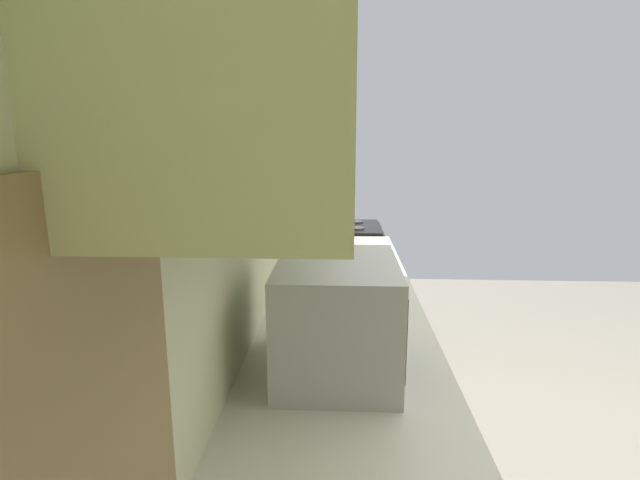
{
  "coord_description": "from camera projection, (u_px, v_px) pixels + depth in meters",
  "views": [
    {
      "loc": [
        -1.88,
        1.3,
        1.59
      ],
      "look_at": [
        0.01,
        1.39,
        1.18
      ],
      "focal_mm": 26.71,
      "sensor_mm": 36.0,
      "label": 1
    }
  ],
  "objects": [
    {
      "name": "microwave",
      "position": [
        338.0,
        317.0,
        1.39
      ],
      "size": [
        0.45,
        0.35,
        0.33
      ],
      "color": "#B7BABF",
      "rests_on": "counter_run"
    },
    {
      "name": "bowl",
      "position": [
        356.0,
        253.0,
        2.71
      ],
      "size": [
        0.13,
        0.13,
        0.06
      ],
      "color": "silver",
      "rests_on": "counter_run"
    },
    {
      "name": "window_back_wall",
      "position": [
        68.0,
        444.0,
        0.51
      ],
      "size": [
        0.52,
        0.02,
        0.58
      ],
      "color": "#997A4C"
    },
    {
      "name": "counter_run",
      "position": [
        342.0,
        457.0,
        1.73
      ],
      "size": [
        3.53,
        0.65,
        0.91
      ],
      "color": "beige",
      "rests_on": "ground_plane"
    },
    {
      "name": "wall_back",
      "position": [
        251.0,
        186.0,
        1.89
      ],
      "size": [
        4.37,
        0.12,
        2.81
      ],
      "primitive_type": "cube",
      "color": "beige",
      "rests_on": "ground_plane"
    },
    {
      "name": "oven_range",
      "position": [
        341.0,
        283.0,
        3.73
      ],
      "size": [
        0.6,
        0.62,
        1.09
      ],
      "color": "black",
      "rests_on": "ground_plane"
    },
    {
      "name": "upper_cabinets",
      "position": [
        296.0,
        77.0,
        1.45
      ],
      "size": [
        2.18,
        0.31,
        0.58
      ],
      "color": "beige"
    }
  ]
}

